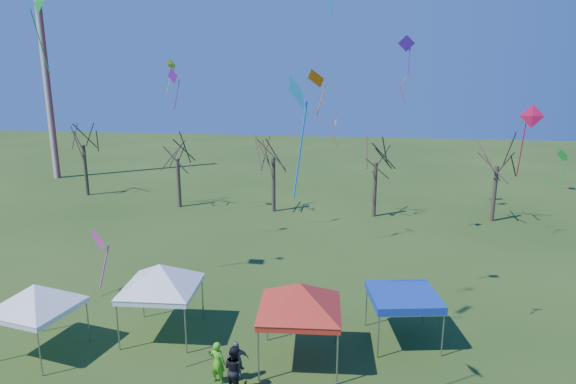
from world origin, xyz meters
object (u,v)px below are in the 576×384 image
object	(u,v)px
tree_4	(499,146)
person_green	(218,362)
tent_blue	(404,297)
radio_mast	(44,60)
tree_0	(81,127)
person_dark	(234,369)
tree_3	(377,143)
tree_1	(176,141)
person_grey	(237,361)
tent_white_mid	(160,269)
tree_2	(273,138)
tent_white_west	(34,289)
tent_red	(300,289)

from	to	relation	value
tree_4	person_green	xyz separation A→B (m)	(-16.03, -23.66, -5.18)
tent_blue	radio_mast	bearing A→B (deg)	139.73
tree_4	radio_mast	bearing A→B (deg)	167.01
tree_0	person_dark	world-z (taller)	tree_0
radio_mast	tree_3	size ratio (longest dim) A/B	3.16
tree_0	tree_4	world-z (taller)	tree_0
tree_1	person_green	size ratio (longest dim) A/B	4.29
person_grey	person_green	size ratio (longest dim) A/B	0.96
person_grey	person_dark	bearing A→B (deg)	63.86
person_dark	tree_4	bearing A→B (deg)	-87.82
radio_mast	person_dark	world-z (taller)	radio_mast
tent_white_mid	person_grey	size ratio (longest dim) A/B	2.69
tree_1	tent_white_mid	bearing A→B (deg)	-72.61
tent_blue	person_dark	world-z (taller)	tent_blue
tree_0	tent_blue	world-z (taller)	tree_0
tree_3	tent_white_mid	xyz separation A→B (m)	(-10.21, -20.44, -2.83)
person_grey	person_green	bearing A→B (deg)	-14.59
tree_1	tent_blue	distance (m)	26.94
radio_mast	person_grey	xyz separation A→B (m)	(28.04, -33.43, -11.65)
tree_0	tent_blue	xyz separation A→B (m)	(27.63, -22.85, -4.34)
tree_3	person_green	distance (m)	25.17
tree_0	tree_2	xyz separation A→B (m)	(18.48, -3.01, -0.20)
radio_mast	tree_0	bearing A→B (deg)	-42.77
tent_white_west	tent_white_mid	distance (m)	5.21
tree_0	tent_red	size ratio (longest dim) A/B	1.81
radio_mast	tree_2	size ratio (longest dim) A/B	3.06
tree_0	person_green	world-z (taller)	tree_0
tree_4	person_dark	distance (m)	28.99
tent_blue	person_dark	distance (m)	8.21
tree_2	tree_0	bearing A→B (deg)	170.76
tent_white_mid	radio_mast	bearing A→B (deg)	128.09
tree_0	tree_3	bearing A→B (deg)	-7.08
tree_2	person_dark	distance (m)	25.19
person_green	person_dark	bearing A→B (deg)	163.87
tree_2	person_green	xyz separation A→B (m)	(1.69, -24.03, -5.41)
tent_white_west	radio_mast	bearing A→B (deg)	120.39
tree_2	person_grey	size ratio (longest dim) A/B	4.83
tree_0	person_grey	xyz separation A→B (m)	(20.89, -26.81, -5.64)
tent_white_mid	person_dark	world-z (taller)	tent_white_mid
tree_2	person_grey	bearing A→B (deg)	-84.22
tree_3	tree_1	bearing A→B (deg)	177.94
tent_white_west	tent_white_mid	bearing A→B (deg)	24.85
tree_0	tent_blue	distance (m)	36.11
tent_white_west	tent_blue	size ratio (longest dim) A/B	1.20
radio_mast	tent_red	size ratio (longest dim) A/B	5.35
person_green	tree_1	bearing A→B (deg)	-53.23
tree_3	person_dark	distance (m)	25.40
tree_1	person_grey	size ratio (longest dim) A/B	4.45
radio_mast	tree_3	xyz separation A→B (m)	(34.03, -9.96, -6.42)
tree_0	tent_white_mid	distance (m)	29.22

